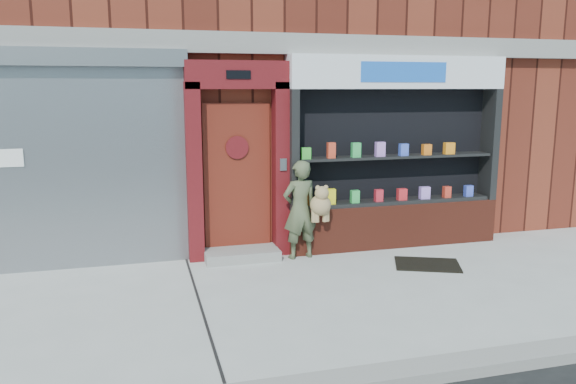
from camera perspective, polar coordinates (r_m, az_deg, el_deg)
name	(u,v)px	position (r m, az deg, el deg)	size (l,w,h in m)	color
ground	(326,294)	(7.08, 3.92, -10.33)	(80.00, 80.00, 0.00)	#9E9E99
curb	(407,374)	(5.26, 12.00, -17.64)	(60.00, 0.30, 0.12)	gray
building	(236,16)	(12.51, -5.27, 17.33)	(12.00, 8.16, 8.00)	#4F1B12
shutter_bay	(75,147)	(8.25, -20.83, 4.29)	(3.10, 0.30, 3.04)	gray
red_door_bay	(238,161)	(8.30, -5.09, 3.16)	(1.52, 0.58, 2.90)	#500D11
pharmacy_bay	(394,161)	(9.04, 10.76, 3.09)	(3.50, 0.41, 3.00)	maroon
woman	(303,209)	(8.31, 1.51, -1.72)	(0.74, 0.47, 1.48)	#4C5538
doormat	(427,264)	(8.40, 13.97, -7.15)	(0.90, 0.63, 0.02)	black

